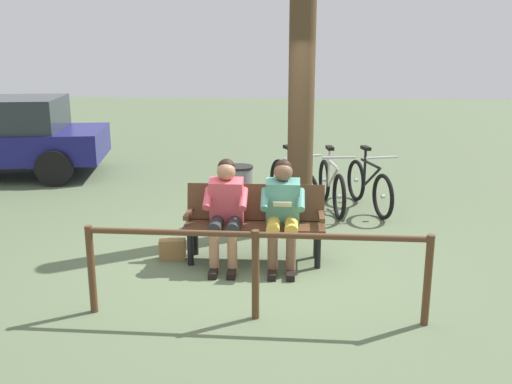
{
  "coord_description": "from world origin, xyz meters",
  "views": [
    {
      "loc": [
        -0.33,
        6.11,
        2.47
      ],
      "look_at": [
        0.03,
        -0.45,
        0.75
      ],
      "focal_mm": 40.35,
      "sensor_mm": 36.0,
      "label": 1
    }
  ],
  "objects_px": {
    "tree_trunk": "(302,90)",
    "bicycle_silver": "(369,186)",
    "person_reading": "(283,208)",
    "bicycle_orange": "(331,186)",
    "handbag": "(172,249)",
    "bench": "(255,217)",
    "person_companion": "(226,208)",
    "bicycle_black": "(293,185)",
    "litter_bin": "(239,195)"
  },
  "relations": [
    {
      "from": "tree_trunk",
      "to": "bicycle_silver",
      "type": "height_order",
      "value": "tree_trunk"
    },
    {
      "from": "person_reading",
      "to": "bicycle_orange",
      "type": "relative_size",
      "value": 0.72
    },
    {
      "from": "handbag",
      "to": "bicycle_silver",
      "type": "xyz_separation_m",
      "value": [
        -2.57,
        -2.22,
        0.24
      ]
    },
    {
      "from": "bench",
      "to": "bicycle_silver",
      "type": "xyz_separation_m",
      "value": [
        -1.6,
        -2.15,
        -0.15
      ]
    },
    {
      "from": "person_companion",
      "to": "handbag",
      "type": "bearing_deg",
      "value": -7.37
    },
    {
      "from": "handbag",
      "to": "person_reading",
      "type": "bearing_deg",
      "value": 175.77
    },
    {
      "from": "bicycle_orange",
      "to": "bench",
      "type": "bearing_deg",
      "value": -34.47
    },
    {
      "from": "person_reading",
      "to": "handbag",
      "type": "height_order",
      "value": "person_reading"
    },
    {
      "from": "bench",
      "to": "bicycle_black",
      "type": "xyz_separation_m",
      "value": [
        -0.46,
        -2.15,
        -0.15
      ]
    },
    {
      "from": "handbag",
      "to": "litter_bin",
      "type": "distance_m",
      "value": 1.6
    },
    {
      "from": "tree_trunk",
      "to": "handbag",
      "type": "bearing_deg",
      "value": 41.33
    },
    {
      "from": "person_reading",
      "to": "person_companion",
      "type": "distance_m",
      "value": 0.64
    },
    {
      "from": "bicycle_silver",
      "to": "bicycle_black",
      "type": "distance_m",
      "value": 1.14
    },
    {
      "from": "bench",
      "to": "handbag",
      "type": "distance_m",
      "value": 1.04
    },
    {
      "from": "bicycle_silver",
      "to": "tree_trunk",
      "type": "bearing_deg",
      "value": -65.13
    },
    {
      "from": "person_companion",
      "to": "litter_bin",
      "type": "xyz_separation_m",
      "value": [
        -0.03,
        -1.51,
        -0.25
      ]
    },
    {
      "from": "person_reading",
      "to": "bicycle_black",
      "type": "height_order",
      "value": "person_reading"
    },
    {
      "from": "handbag",
      "to": "bicycle_orange",
      "type": "height_order",
      "value": "bicycle_orange"
    },
    {
      "from": "bicycle_silver",
      "to": "person_reading",
      "type": "bearing_deg",
      "value": -44.3
    },
    {
      "from": "tree_trunk",
      "to": "person_companion",
      "type": "bearing_deg",
      "value": 58.64
    },
    {
      "from": "litter_bin",
      "to": "bicycle_orange",
      "type": "height_order",
      "value": "bicycle_orange"
    },
    {
      "from": "bicycle_orange",
      "to": "tree_trunk",
      "type": "bearing_deg",
      "value": -38.17
    },
    {
      "from": "litter_bin",
      "to": "person_companion",
      "type": "bearing_deg",
      "value": 89.0
    },
    {
      "from": "bench",
      "to": "handbag",
      "type": "xyz_separation_m",
      "value": [
        0.96,
        0.07,
        -0.39
      ]
    },
    {
      "from": "person_reading",
      "to": "tree_trunk",
      "type": "distance_m",
      "value": 1.87
    },
    {
      "from": "person_reading",
      "to": "bicycle_black",
      "type": "distance_m",
      "value": 2.35
    },
    {
      "from": "litter_bin",
      "to": "handbag",
      "type": "bearing_deg",
      "value": 64.84
    },
    {
      "from": "bench",
      "to": "litter_bin",
      "type": "distance_m",
      "value": 1.39
    },
    {
      "from": "tree_trunk",
      "to": "bicycle_silver",
      "type": "bearing_deg",
      "value": -139.85
    },
    {
      "from": "bench",
      "to": "person_companion",
      "type": "relative_size",
      "value": 1.34
    },
    {
      "from": "person_reading",
      "to": "bicycle_black",
      "type": "bearing_deg",
      "value": -92.99
    },
    {
      "from": "handbag",
      "to": "bicycle_black",
      "type": "xyz_separation_m",
      "value": [
        -1.42,
        -2.23,
        0.24
      ]
    },
    {
      "from": "bench",
      "to": "bicycle_silver",
      "type": "height_order",
      "value": "bicycle_silver"
    },
    {
      "from": "person_reading",
      "to": "bicycle_orange",
      "type": "bearing_deg",
      "value": -106.94
    },
    {
      "from": "bicycle_silver",
      "to": "litter_bin",
      "type": "bearing_deg",
      "value": -82.58
    },
    {
      "from": "handbag",
      "to": "litter_bin",
      "type": "relative_size",
      "value": 0.37
    },
    {
      "from": "person_reading",
      "to": "person_companion",
      "type": "bearing_deg",
      "value": -0.05
    },
    {
      "from": "litter_bin",
      "to": "bicycle_silver",
      "type": "height_order",
      "value": "bicycle_silver"
    },
    {
      "from": "bench",
      "to": "litter_bin",
      "type": "relative_size",
      "value": 1.96
    },
    {
      "from": "bicycle_orange",
      "to": "bicycle_silver",
      "type": "bearing_deg",
      "value": 83.91
    },
    {
      "from": "bicycle_orange",
      "to": "handbag",
      "type": "bearing_deg",
      "value": -50.77
    },
    {
      "from": "bicycle_orange",
      "to": "bicycle_black",
      "type": "relative_size",
      "value": 1.08
    },
    {
      "from": "person_reading",
      "to": "bicycle_orange",
      "type": "height_order",
      "value": "person_reading"
    },
    {
      "from": "person_companion",
      "to": "bicycle_orange",
      "type": "bearing_deg",
      "value": -120.26
    },
    {
      "from": "person_reading",
      "to": "handbag",
      "type": "relative_size",
      "value": 4.0
    },
    {
      "from": "litter_bin",
      "to": "tree_trunk",
      "type": "bearing_deg",
      "value": 172.87
    },
    {
      "from": "handbag",
      "to": "bench",
      "type": "bearing_deg",
      "value": -175.7
    },
    {
      "from": "bicycle_silver",
      "to": "bicycle_black",
      "type": "xyz_separation_m",
      "value": [
        1.14,
        -0.01,
        0.0
      ]
    },
    {
      "from": "person_companion",
      "to": "bicycle_black",
      "type": "xyz_separation_m",
      "value": [
        -0.78,
        -2.31,
        -0.3
      ]
    },
    {
      "from": "bicycle_silver",
      "to": "bicycle_orange",
      "type": "height_order",
      "value": "same"
    }
  ]
}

